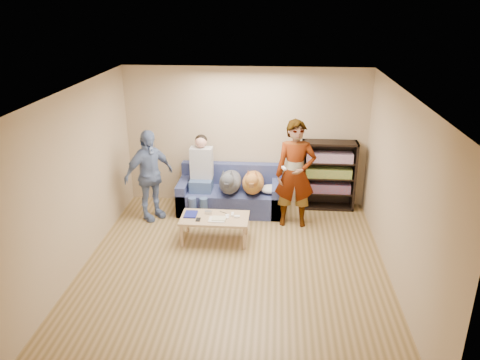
# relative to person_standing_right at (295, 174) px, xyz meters

# --- Properties ---
(ground) EXTENTS (5.00, 5.00, 0.00)m
(ground) POSITION_rel_person_standing_right_xyz_m (-0.91, -1.58, -0.94)
(ground) COLOR brown
(ground) RESTS_ON ground
(ceiling) EXTENTS (5.00, 5.00, 0.00)m
(ceiling) POSITION_rel_person_standing_right_xyz_m (-0.91, -1.58, 1.66)
(ceiling) COLOR white
(ceiling) RESTS_ON ground
(wall_back) EXTENTS (4.50, 0.00, 4.50)m
(wall_back) POSITION_rel_person_standing_right_xyz_m (-0.91, 0.92, 0.36)
(wall_back) COLOR tan
(wall_back) RESTS_ON ground
(wall_front) EXTENTS (4.50, 0.00, 4.50)m
(wall_front) POSITION_rel_person_standing_right_xyz_m (-0.91, -4.08, 0.36)
(wall_front) COLOR tan
(wall_front) RESTS_ON ground
(wall_left) EXTENTS (0.00, 5.00, 5.00)m
(wall_left) POSITION_rel_person_standing_right_xyz_m (-3.16, -1.58, 0.36)
(wall_left) COLOR tan
(wall_left) RESTS_ON ground
(wall_right) EXTENTS (0.00, 5.00, 5.00)m
(wall_right) POSITION_rel_person_standing_right_xyz_m (1.34, -1.58, 0.36)
(wall_right) COLOR tan
(wall_right) RESTS_ON ground
(blanket) EXTENTS (0.39, 0.33, 0.13)m
(blanket) POSITION_rel_person_standing_right_xyz_m (-0.42, 0.36, -0.44)
(blanket) COLOR #BABBBF
(blanket) RESTS_ON sofa
(person_standing_right) EXTENTS (0.68, 0.45, 1.87)m
(person_standing_right) POSITION_rel_person_standing_right_xyz_m (0.00, 0.00, 0.00)
(person_standing_right) COLOR gray
(person_standing_right) RESTS_ON ground
(person_standing_left) EXTENTS (0.95, 0.97, 1.64)m
(person_standing_left) POSITION_rel_person_standing_right_xyz_m (-2.55, 0.04, -0.12)
(person_standing_left) COLOR #6F81B3
(person_standing_left) RESTS_ON ground
(held_controller) EXTENTS (0.08, 0.13, 0.03)m
(held_controller) POSITION_rel_person_standing_right_xyz_m (-0.20, -0.20, 0.17)
(held_controller) COLOR white
(held_controller) RESTS_ON person_standing_right
(notebook_blue) EXTENTS (0.20, 0.26, 0.03)m
(notebook_blue) POSITION_rel_person_standing_right_xyz_m (-1.70, -0.66, -0.50)
(notebook_blue) COLOR navy
(notebook_blue) RESTS_ON coffee_table
(papers) EXTENTS (0.26, 0.20, 0.02)m
(papers) POSITION_rel_person_standing_right_xyz_m (-1.25, -0.81, -0.51)
(papers) COLOR silver
(papers) RESTS_ON coffee_table
(magazine) EXTENTS (0.22, 0.17, 0.01)m
(magazine) POSITION_rel_person_standing_right_xyz_m (-1.22, -0.79, -0.50)
(magazine) COLOR beige
(magazine) RESTS_ON coffee_table
(camera_silver) EXTENTS (0.11, 0.06, 0.05)m
(camera_silver) POSITION_rel_person_standing_right_xyz_m (-1.42, -0.59, -0.49)
(camera_silver) COLOR #B8B8BD
(camera_silver) RESTS_ON coffee_table
(controller_a) EXTENTS (0.04, 0.13, 0.03)m
(controller_a) POSITION_rel_person_standing_right_xyz_m (-1.02, -0.61, -0.50)
(controller_a) COLOR white
(controller_a) RESTS_ON coffee_table
(controller_b) EXTENTS (0.09, 0.06, 0.03)m
(controller_b) POSITION_rel_person_standing_right_xyz_m (-0.94, -0.69, -0.50)
(controller_b) COLOR white
(controller_b) RESTS_ON coffee_table
(headphone_cup_a) EXTENTS (0.07, 0.07, 0.02)m
(headphone_cup_a) POSITION_rel_person_standing_right_xyz_m (-1.10, -0.73, -0.51)
(headphone_cup_a) COLOR white
(headphone_cup_a) RESTS_ON coffee_table
(headphone_cup_b) EXTENTS (0.07, 0.07, 0.02)m
(headphone_cup_b) POSITION_rel_person_standing_right_xyz_m (-1.10, -0.65, -0.51)
(headphone_cup_b) COLOR white
(headphone_cup_b) RESTS_ON coffee_table
(pen_orange) EXTENTS (0.13, 0.06, 0.01)m
(pen_orange) POSITION_rel_person_standing_right_xyz_m (-1.32, -0.87, -0.51)
(pen_orange) COLOR #D9531E
(pen_orange) RESTS_ON coffee_table
(pen_black) EXTENTS (0.13, 0.08, 0.01)m
(pen_black) POSITION_rel_person_standing_right_xyz_m (-1.18, -0.53, -0.51)
(pen_black) COLOR black
(pen_black) RESTS_ON coffee_table
(wallet) EXTENTS (0.07, 0.12, 0.02)m
(wallet) POSITION_rel_person_standing_right_xyz_m (-1.55, -0.83, -0.51)
(wallet) COLOR black
(wallet) RESTS_ON coffee_table
(sofa) EXTENTS (1.90, 0.85, 0.82)m
(sofa) POSITION_rel_person_standing_right_xyz_m (-1.16, 0.52, -0.66)
(sofa) COLOR #515B93
(sofa) RESTS_ON ground
(person_seated) EXTENTS (0.40, 0.73, 1.47)m
(person_seated) POSITION_rel_person_standing_right_xyz_m (-1.68, 0.39, -0.16)
(person_seated) COLOR #3E608A
(person_seated) RESTS_ON sofa
(dog_gray) EXTENTS (0.40, 1.25, 0.58)m
(dog_gray) POSITION_rel_person_standing_right_xyz_m (-1.15, 0.31, -0.30)
(dog_gray) COLOR #53565E
(dog_gray) RESTS_ON sofa
(dog_tan) EXTENTS (0.39, 1.16, 0.57)m
(dog_tan) POSITION_rel_person_standing_right_xyz_m (-0.74, 0.34, -0.31)
(dog_tan) COLOR #B96D38
(dog_tan) RESTS_ON sofa
(coffee_table) EXTENTS (1.10, 0.60, 0.42)m
(coffee_table) POSITION_rel_person_standing_right_xyz_m (-1.30, -0.71, -0.56)
(coffee_table) COLOR tan
(coffee_table) RESTS_ON ground
(bookshelf) EXTENTS (1.00, 0.34, 1.30)m
(bookshelf) POSITION_rel_person_standing_right_xyz_m (0.64, 0.75, -0.26)
(bookshelf) COLOR black
(bookshelf) RESTS_ON ground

